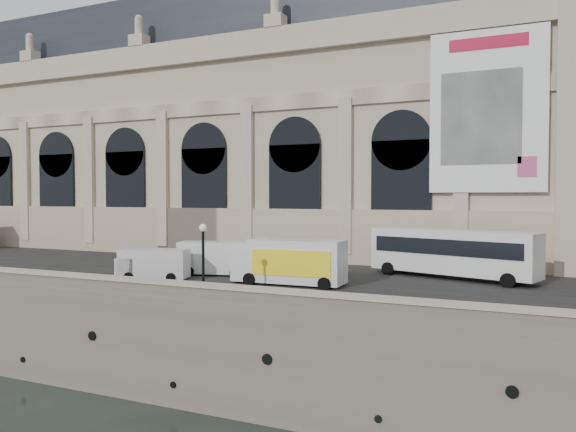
% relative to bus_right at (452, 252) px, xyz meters
% --- Properties ---
extents(ground, '(260.00, 260.00, 0.00)m').
position_rel_bus_right_xyz_m(ground, '(-21.03, -16.57, -8.07)').
color(ground, black).
rests_on(ground, ground).
extents(quay, '(160.00, 70.00, 6.00)m').
position_rel_bus_right_xyz_m(quay, '(-21.03, 18.43, -5.07)').
color(quay, gray).
rests_on(quay, ground).
extents(street, '(160.00, 24.00, 0.06)m').
position_rel_bus_right_xyz_m(street, '(-21.03, -2.57, -2.04)').
color(street, '#2D2D2D').
rests_on(street, quay).
extents(parapet, '(160.00, 1.40, 1.21)m').
position_rel_bus_right_xyz_m(parapet, '(-21.03, -15.97, -1.45)').
color(parapet, gray).
rests_on(parapet, quay).
extents(museum, '(69.00, 18.70, 29.10)m').
position_rel_bus_right_xyz_m(museum, '(-27.01, 14.29, 11.66)').
color(museum, beige).
rests_on(museum, quay).
extents(bus_right, '(12.68, 6.28, 3.68)m').
position_rel_bus_right_xyz_m(bus_right, '(0.00, 0.00, 0.00)').
color(bus_right, silver).
rests_on(bus_right, quay).
extents(van_b, '(5.47, 3.39, 2.28)m').
position_rel_bus_right_xyz_m(van_b, '(-20.21, -9.47, -0.90)').
color(van_b, silver).
rests_on(van_b, quay).
extents(van_c, '(6.26, 3.66, 2.62)m').
position_rel_bus_right_xyz_m(van_c, '(-17.43, -5.48, -0.73)').
color(van_c, silver).
rests_on(van_c, quay).
extents(box_truck, '(7.97, 3.06, 3.17)m').
position_rel_bus_right_xyz_m(box_truck, '(-9.78, -7.35, -0.47)').
color(box_truck, silver).
rests_on(box_truck, quay).
extents(lamp_right, '(0.46, 0.46, 4.51)m').
position_rel_bus_right_xyz_m(lamp_right, '(-12.58, -14.12, 0.18)').
color(lamp_right, black).
rests_on(lamp_right, quay).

